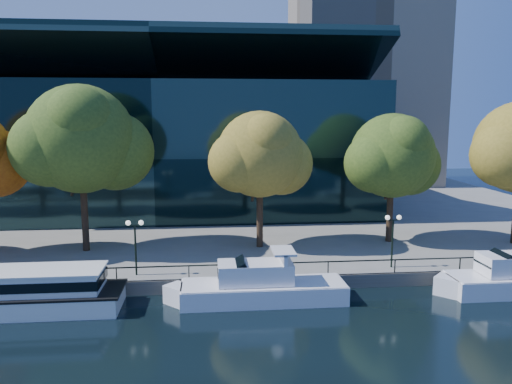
{
  "coord_description": "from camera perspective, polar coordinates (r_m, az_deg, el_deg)",
  "views": [
    {
      "loc": [
        1.4,
        -30.87,
        12.46
      ],
      "look_at": [
        5.22,
        8.0,
        6.39
      ],
      "focal_mm": 35.0,
      "sensor_mm": 36.0,
      "label": 1
    }
  ],
  "objects": [
    {
      "name": "ground",
      "position": [
        33.32,
        -7.82,
        -13.21
      ],
      "size": [
        160.0,
        160.0,
        0.0
      ],
      "primitive_type": "plane",
      "color": "black",
      "rests_on": "ground"
    },
    {
      "name": "promenade",
      "position": [
        68.32,
        -6.7,
        -1.31
      ],
      "size": [
        90.0,
        67.08,
        1.0
      ],
      "color": "slate",
      "rests_on": "ground"
    },
    {
      "name": "railing",
      "position": [
        35.74,
        -7.69,
        -8.37
      ],
      "size": [
        88.2,
        0.08,
        0.99
      ],
      "color": "black",
      "rests_on": "promenade"
    },
    {
      "name": "convention_building",
      "position": [
        63.02,
        -10.56,
        5.08
      ],
      "size": [
        50.0,
        24.57,
        21.43
      ],
      "color": "black",
      "rests_on": "ground"
    },
    {
      "name": "cruiser_near",
      "position": [
        34.02,
        0.02,
        -10.68
      ],
      "size": [
        12.23,
        3.15,
        3.54
      ],
      "color": "white",
      "rests_on": "ground"
    },
    {
      "name": "cruiser_far",
      "position": [
        39.8,
        27.17,
        -8.7
      ],
      "size": [
        10.99,
        3.05,
        3.59
      ],
      "color": "white",
      "rests_on": "ground"
    },
    {
      "name": "tree_2",
      "position": [
        43.7,
        -19.18,
        5.49
      ],
      "size": [
        11.22,
        9.2,
        13.97
      ],
      "color": "black",
      "rests_on": "promenade"
    },
    {
      "name": "tree_3",
      "position": [
        42.64,
        0.65,
        4.1
      ],
      "size": [
        9.24,
        7.58,
        11.81
      ],
      "color": "black",
      "rests_on": "promenade"
    },
    {
      "name": "tree_4",
      "position": [
        46.16,
        15.49,
        3.81
      ],
      "size": [
        9.4,
        7.71,
        11.6
      ],
      "color": "black",
      "rests_on": "promenade"
    },
    {
      "name": "lamp_1",
      "position": [
        36.75,
        -13.66,
        -4.77
      ],
      "size": [
        1.26,
        0.36,
        4.03
      ],
      "color": "black",
      "rests_on": "promenade"
    },
    {
      "name": "lamp_2",
      "position": [
        38.91,
        15.37,
        -4.08
      ],
      "size": [
        1.26,
        0.36,
        4.03
      ],
      "color": "black",
      "rests_on": "promenade"
    }
  ]
}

